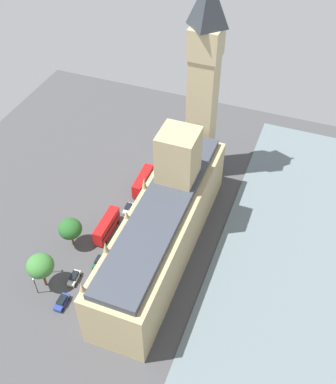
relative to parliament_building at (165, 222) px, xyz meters
The scene contains 15 objects.
ground_plane 9.34m from the parliament_building, 37.00° to the left, with size 137.44×137.44×0.00m, color #424244.
river_thames 33.19m from the parliament_building, behind, with size 39.57×123.70×0.25m, color slate.
parliament_building is the anchor object (origin of this frame).
clock_tower 36.97m from the parliament_building, 87.33° to the right, with size 7.71×7.71×55.60m.
double_decker_bus_corner 22.93m from the parliament_building, 52.74° to the right, with size 2.97×10.59×4.75m.
car_white_by_river_gate 17.81m from the parliament_building, 30.62° to the right, with size 2.11×4.19×1.74m.
double_decker_bus_leading 16.71m from the parliament_building, ahead, with size 2.74×10.53×4.75m.
car_dark_green_far_end 18.51m from the parliament_building, 39.36° to the left, with size 2.16×4.48×1.74m.
car_silver_opposite_hall 24.64m from the parliament_building, 45.87° to the left, with size 2.10×4.48×1.74m.
car_blue_kerbside 29.22m from the parliament_building, 56.33° to the left, with size 2.06×4.51×1.74m.
pedestrian_trailing 18.17m from the parliament_building, 58.62° to the left, with size 0.55×0.45×1.51m.
plane_tree_near_tower 23.08m from the parliament_building, 19.06° to the left, with size 5.74×5.74×8.39m.
plane_tree_under_trees 29.69m from the parliament_building, 43.02° to the left, with size 6.12×6.12×9.79m.
street_lamp_midblock 32.20m from the parliament_building, 45.72° to the left, with size 0.56×0.56×5.65m.
street_lamp_slot_10 28.89m from the parliament_building, 36.69° to the left, with size 0.56×0.56×5.95m.
Camera 1 is at (-27.98, 65.09, 88.10)m, focal length 42.38 mm.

